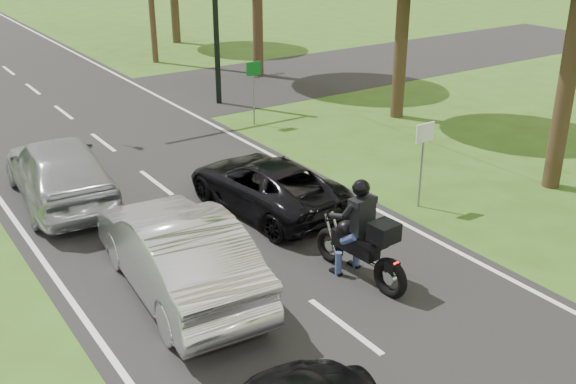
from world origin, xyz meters
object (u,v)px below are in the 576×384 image
object	(u,v)px
motorcycle_rider	(363,242)
sign_green	(254,78)
silver_sedan	(178,252)
dark_suv	(266,184)
silver_suv	(59,169)
sign_white	(424,145)

from	to	relation	value
motorcycle_rider	sign_green	bearing A→B (deg)	65.46
silver_sedan	sign_green	bearing A→B (deg)	-124.74
dark_suv	silver_sedan	distance (m)	4.11
motorcycle_rider	silver_sedan	xyz separation A→B (m)	(-3.14, 1.59, 0.01)
silver_sedan	sign_green	distance (m)	10.73
dark_suv	silver_suv	size ratio (longest dim) A/B	0.91
motorcycle_rider	silver_sedan	size ratio (longest dim) A/B	0.49
sign_white	sign_green	xyz separation A→B (m)	(0.20, 8.00, 0.00)
motorcycle_rider	dark_suv	bearing A→B (deg)	81.74
dark_suv	sign_green	size ratio (longest dim) A/B	2.12
silver_suv	sign_green	size ratio (longest dim) A/B	2.34
silver_sedan	silver_suv	distance (m)	5.52
dark_suv	sign_white	bearing A→B (deg)	142.85
dark_suv	silver_sedan	world-z (taller)	silver_sedan
dark_suv	sign_green	world-z (taller)	sign_green
silver_sedan	sign_white	world-z (taller)	sign_white
dark_suv	silver_suv	bearing A→B (deg)	-43.67
dark_suv	silver_sedan	xyz separation A→B (m)	(-3.40, -2.30, 0.20)
motorcycle_rider	silver_suv	size ratio (longest dim) A/B	0.49
motorcycle_rider	sign_white	distance (m)	3.98
dark_suv	sign_white	world-z (taller)	sign_white
motorcycle_rider	silver_suv	bearing A→B (deg)	113.07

